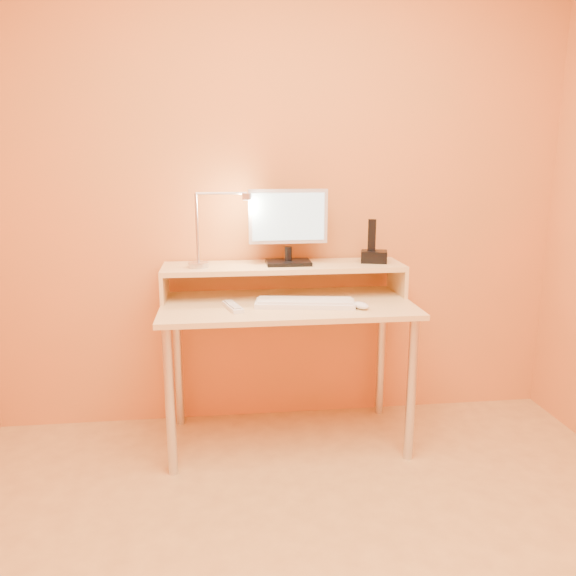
{
  "coord_description": "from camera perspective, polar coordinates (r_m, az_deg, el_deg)",
  "views": [
    {
      "loc": [
        -0.31,
        -1.39,
        1.39
      ],
      "look_at": [
        -0.0,
        1.13,
        0.8
      ],
      "focal_mm": 34.75,
      "sensor_mm": 36.0,
      "label": 1
    }
  ],
  "objects": [
    {
      "name": "desk_leg_fl",
      "position": [
        2.56,
        -11.97,
        -11.36
      ],
      "size": [
        0.04,
        0.04,
        0.69
      ],
      "primitive_type": "cylinder",
      "color": "silver",
      "rests_on": "floor"
    },
    {
      "name": "monitor_neck",
      "position": [
        2.78,
        0.03,
        3.52
      ],
      "size": [
        0.04,
        0.04,
        0.07
      ],
      "primitive_type": "cylinder",
      "color": "black",
      "rests_on": "monitor_foot"
    },
    {
      "name": "lamp_base",
      "position": [
        2.74,
        -9.16,
        2.36
      ],
      "size": [
        0.1,
        0.1,
        0.02
      ],
      "primitive_type": "cylinder",
      "color": "silver",
      "rests_on": "desk_shelf"
    },
    {
      "name": "phone_handset",
      "position": [
        2.85,
        8.58,
        5.37
      ],
      "size": [
        0.05,
        0.03,
        0.16
      ],
      "primitive_type": "cube",
      "rotation": [
        0.0,
        0.0,
        -0.27
      ],
      "color": "black",
      "rests_on": "phone_dock"
    },
    {
      "name": "desk_lower",
      "position": [
        2.68,
        -0.09,
        -1.77
      ],
      "size": [
        1.2,
        0.6,
        0.02
      ],
      "primitive_type": "cube",
      "color": "#EBB985",
      "rests_on": "floor"
    },
    {
      "name": "monitor_screen",
      "position": [
        2.75,
        0.05,
        7.3
      ],
      "size": [
        0.35,
        0.01,
        0.23
      ],
      "primitive_type": "cube",
      "rotation": [
        0.0,
        0.0,
        0.01
      ],
      "color": "#9FD2E7",
      "rests_on": "monitor_panel"
    },
    {
      "name": "phone_led",
      "position": [
        2.84,
        9.95,
        3.03
      ],
      "size": [
        0.01,
        0.0,
        0.04
      ],
      "primitive_type": "cube",
      "color": "blue",
      "rests_on": "phone_dock"
    },
    {
      "name": "lamp_bulb",
      "position": [
        2.7,
        -4.25,
        9.0
      ],
      "size": [
        0.03,
        0.03,
        0.0
      ],
      "primitive_type": "cylinder",
      "color": "#FFEAC6",
      "rests_on": "lamp_head"
    },
    {
      "name": "wall_back",
      "position": [
        2.91,
        -0.85,
        10.22
      ],
      "size": [
        3.0,
        0.04,
        2.5
      ],
      "primitive_type": "cube",
      "color": "orange",
      "rests_on": "floor"
    },
    {
      "name": "shelf_riser_left",
      "position": [
        2.8,
        -12.54,
        0.26
      ],
      "size": [
        0.02,
        0.3,
        0.14
      ],
      "primitive_type": "cube",
      "color": "#EBB985",
      "rests_on": "desk_lower"
    },
    {
      "name": "desk_leg_br",
      "position": [
        3.13,
        9.48,
        -6.68
      ],
      "size": [
        0.04,
        0.04,
        0.69
      ],
      "primitive_type": "cylinder",
      "color": "silver",
      "rests_on": "floor"
    },
    {
      "name": "monitor_back",
      "position": [
        2.79,
        -0.05,
        7.38
      ],
      "size": [
        0.35,
        0.02,
        0.23
      ],
      "primitive_type": "cube",
      "rotation": [
        0.0,
        0.0,
        0.01
      ],
      "color": "black",
      "rests_on": "monitor_panel"
    },
    {
      "name": "phone_dock",
      "position": [
        2.87,
        8.79,
        3.2
      ],
      "size": [
        0.15,
        0.13,
        0.06
      ],
      "primitive_type": "cube",
      "rotation": [
        0.0,
        0.0,
        -0.27
      ],
      "color": "black",
      "rests_on": "desk_shelf"
    },
    {
      "name": "lamp_post",
      "position": [
        2.72,
        -9.29,
        6.04
      ],
      "size": [
        0.01,
        0.01,
        0.33
      ],
      "primitive_type": "cylinder",
      "color": "silver",
      "rests_on": "lamp_base"
    },
    {
      "name": "monitor_foot",
      "position": [
        2.79,
        0.03,
        2.63
      ],
      "size": [
        0.22,
        0.16,
        0.02
      ],
      "primitive_type": "cube",
      "color": "black",
      "rests_on": "desk_shelf"
    },
    {
      "name": "desk_leg_bl",
      "position": [
        3.02,
        -11.17,
        -7.48
      ],
      "size": [
        0.04,
        0.04,
        0.69
      ],
      "primitive_type": "cylinder",
      "color": "silver",
      "rests_on": "floor"
    },
    {
      "name": "shelf_riser_right",
      "position": [
        2.93,
        11.11,
        0.86
      ],
      "size": [
        0.02,
        0.3,
        0.14
      ],
      "primitive_type": "cube",
      "color": "#EBB985",
      "rests_on": "desk_lower"
    },
    {
      "name": "lamp_head",
      "position": [
        2.7,
        -4.25,
        9.34
      ],
      "size": [
        0.04,
        0.04,
        0.03
      ],
      "primitive_type": "cylinder",
      "color": "silver",
      "rests_on": "lamp_arm"
    },
    {
      "name": "keyboard",
      "position": [
        2.62,
        1.74,
        -1.61
      ],
      "size": [
        0.48,
        0.22,
        0.02
      ],
      "primitive_type": "cube",
      "rotation": [
        0.0,
        0.0,
        -0.16
      ],
      "color": "silver",
      "rests_on": "desk_lower"
    },
    {
      "name": "desk_leg_fr",
      "position": [
        2.69,
        12.49,
        -10.17
      ],
      "size": [
        0.04,
        0.04,
        0.69
      ],
      "primitive_type": "cylinder",
      "color": "silver",
      "rests_on": "floor"
    },
    {
      "name": "desk_shelf",
      "position": [
        2.79,
        -0.45,
        2.18
      ],
      "size": [
        1.2,
        0.3,
        0.02
      ],
      "primitive_type": "cube",
      "color": "#EBB985",
      "rests_on": "desk_lower"
    },
    {
      "name": "mouse",
      "position": [
        2.59,
        7.46,
        -1.77
      ],
      "size": [
        0.09,
        0.11,
        0.03
      ],
      "primitive_type": "ellipsoid",
      "rotation": [
        0.0,
        0.0,
        0.43
      ],
      "color": "white",
      "rests_on": "desk_lower"
    },
    {
      "name": "remote_control",
      "position": [
        2.58,
        -5.67,
        -1.93
      ],
      "size": [
        0.1,
        0.2,
        0.02
      ],
      "primitive_type": "cube",
      "rotation": [
        0.0,
        0.0,
        0.27
      ],
      "color": "silver",
      "rests_on": "desk_lower"
    },
    {
      "name": "monitor_panel",
      "position": [
        2.77,
        0.01,
        7.34
      ],
      "size": [
        0.39,
        0.04,
        0.27
      ],
      "primitive_type": "cube",
      "rotation": [
        0.0,
        0.0,
        0.01
      ],
      "color": "silver",
      "rests_on": "monitor_neck"
    },
    {
      "name": "lamp_arm",
      "position": [
        2.7,
        -6.84,
        9.6
      ],
      "size": [
        0.24,
        0.01,
        0.01
      ],
      "primitive_type": "cylinder",
      "rotation": [
        0.0,
        1.57,
        0.0
      ],
      "color": "silver",
      "rests_on": "lamp_post"
    }
  ]
}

